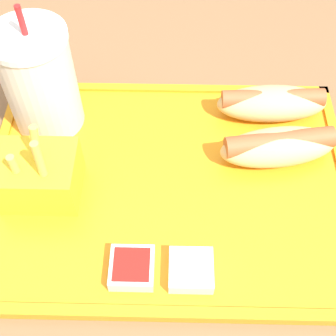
{
  "coord_description": "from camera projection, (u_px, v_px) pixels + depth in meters",
  "views": [
    {
      "loc": [
        0.02,
        -0.32,
        1.2
      ],
      "look_at": [
        0.02,
        -0.02,
        0.77
      ],
      "focal_mm": 50.0,
      "sensor_mm": 36.0,
      "label": 1
    }
  ],
  "objects": [
    {
      "name": "fries_carton",
      "position": [
        39.0,
        175.0,
        0.52
      ],
      "size": [
        0.09,
        0.07,
        0.11
      ],
      "color": "gold",
      "rests_on": "food_tray"
    },
    {
      "name": "hot_dog_far",
      "position": [
        272.0,
        103.0,
        0.6
      ],
      "size": [
        0.14,
        0.06,
        0.04
      ],
      "color": "#DBB270",
      "rests_on": "food_tray"
    },
    {
      "name": "dining_table",
      "position": [
        159.0,
        289.0,
        0.87
      ],
      "size": [
        1.35,
        0.91,
        0.73
      ],
      "color": "brown",
      "rests_on": "ground_plane"
    },
    {
      "name": "soda_cup",
      "position": [
        40.0,
        81.0,
        0.56
      ],
      "size": [
        0.09,
        0.09,
        0.17
      ],
      "color": "silver",
      "rests_on": "food_tray"
    },
    {
      "name": "food_tray",
      "position": [
        168.0,
        185.0,
        0.56
      ],
      "size": [
        0.43,
        0.32,
        0.01
      ],
      "color": "orange",
      "rests_on": "dining_table"
    },
    {
      "name": "sauce_cup_mayo",
      "position": [
        191.0,
        270.0,
        0.48
      ],
      "size": [
        0.05,
        0.05,
        0.02
      ],
      "color": "silver",
      "rests_on": "food_tray"
    },
    {
      "name": "hot_dog_near",
      "position": [
        278.0,
        146.0,
        0.56
      ],
      "size": [
        0.15,
        0.07,
        0.04
      ],
      "color": "#DBB270",
      "rests_on": "food_tray"
    },
    {
      "name": "sauce_cup_ketchup",
      "position": [
        132.0,
        267.0,
        0.48
      ],
      "size": [
        0.05,
        0.05,
        0.02
      ],
      "color": "silver",
      "rests_on": "food_tray"
    }
  ]
}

